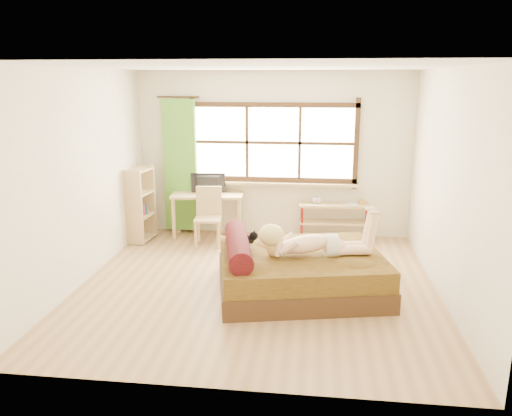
# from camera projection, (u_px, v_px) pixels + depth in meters

# --- Properties ---
(floor) EXTENTS (4.50, 4.50, 0.00)m
(floor) POSITION_uv_depth(u_px,v_px,m) (257.00, 285.00, 6.41)
(floor) COLOR #9E754C
(floor) RESTS_ON ground
(ceiling) EXTENTS (4.50, 4.50, 0.00)m
(ceiling) POSITION_uv_depth(u_px,v_px,m) (258.00, 67.00, 5.73)
(ceiling) COLOR white
(ceiling) RESTS_ON wall_back
(wall_back) EXTENTS (4.50, 0.00, 4.50)m
(wall_back) POSITION_uv_depth(u_px,v_px,m) (273.00, 155.00, 8.23)
(wall_back) COLOR silver
(wall_back) RESTS_ON floor
(wall_front) EXTENTS (4.50, 0.00, 4.50)m
(wall_front) POSITION_uv_depth(u_px,v_px,m) (224.00, 239.00, 3.90)
(wall_front) COLOR silver
(wall_front) RESTS_ON floor
(wall_left) EXTENTS (0.00, 4.50, 4.50)m
(wall_left) POSITION_uv_depth(u_px,v_px,m) (82.00, 178.00, 6.33)
(wall_left) COLOR silver
(wall_left) RESTS_ON floor
(wall_right) EXTENTS (0.00, 4.50, 4.50)m
(wall_right) POSITION_uv_depth(u_px,v_px,m) (449.00, 186.00, 5.81)
(wall_right) COLOR silver
(wall_right) RESTS_ON floor
(window) EXTENTS (2.80, 0.16, 1.46)m
(window) POSITION_uv_depth(u_px,v_px,m) (273.00, 145.00, 8.16)
(window) COLOR #FFEDBF
(window) RESTS_ON wall_back
(curtain) EXTENTS (0.55, 0.10, 2.20)m
(curtain) POSITION_uv_depth(u_px,v_px,m) (180.00, 166.00, 8.34)
(curtain) COLOR #458624
(curtain) RESTS_ON wall_back
(bed) EXTENTS (2.27, 1.96, 0.75)m
(bed) POSITION_uv_depth(u_px,v_px,m) (296.00, 270.00, 6.17)
(bed) COLOR #35220F
(bed) RESTS_ON floor
(woman) EXTENTS (1.44, 0.68, 0.59)m
(woman) POSITION_uv_depth(u_px,v_px,m) (314.00, 231.00, 5.98)
(woman) COLOR beige
(woman) RESTS_ON bed
(kitten) EXTENTS (0.32, 0.18, 0.24)m
(kitten) POSITION_uv_depth(u_px,v_px,m) (244.00, 239.00, 6.26)
(kitten) COLOR black
(kitten) RESTS_ON bed
(desk) EXTENTS (1.21, 0.64, 0.73)m
(desk) POSITION_uv_depth(u_px,v_px,m) (208.00, 199.00, 8.24)
(desk) COLOR tan
(desk) RESTS_ON floor
(monitor) EXTENTS (0.57, 0.13, 0.33)m
(monitor) POSITION_uv_depth(u_px,v_px,m) (208.00, 183.00, 8.23)
(monitor) COLOR black
(monitor) RESTS_ON desk
(chair) EXTENTS (0.45, 0.45, 0.91)m
(chair) POSITION_uv_depth(u_px,v_px,m) (209.00, 213.00, 7.91)
(chair) COLOR tan
(chair) RESTS_ON floor
(pipe_shelf) EXTENTS (1.19, 0.37, 0.66)m
(pipe_shelf) POSITION_uv_depth(u_px,v_px,m) (336.00, 213.00, 8.17)
(pipe_shelf) COLOR tan
(pipe_shelf) RESTS_ON floor
(cup) EXTENTS (0.14, 0.14, 0.10)m
(cup) POSITION_uv_depth(u_px,v_px,m) (317.00, 200.00, 8.15)
(cup) COLOR gray
(cup) RESTS_ON pipe_shelf
(book) EXTENTS (0.17, 0.22, 0.02)m
(book) POSITION_uv_depth(u_px,v_px,m) (348.00, 204.00, 8.11)
(book) COLOR gray
(book) RESTS_ON pipe_shelf
(bookshelf) EXTENTS (0.35, 0.55, 1.20)m
(bookshelf) POSITION_uv_depth(u_px,v_px,m) (140.00, 204.00, 8.01)
(bookshelf) COLOR tan
(bookshelf) RESTS_ON floor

